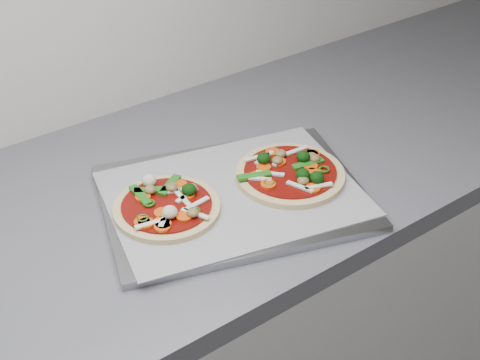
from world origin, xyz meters
TOP-DOWN VIEW (x-y plane):
  - countertop at (0.00, 1.30)m, footprint 3.60×0.60m
  - baking_tray at (0.30, 1.22)m, footprint 0.50×0.43m
  - parchment at (0.30, 1.22)m, footprint 0.46×0.38m
  - pizza_left at (0.19, 1.24)m, footprint 0.21×0.21m
  - pizza_right at (0.40, 1.20)m, footprint 0.23×0.23m

SIDE VIEW (x-z plane):
  - countertop at x=0.00m, z-range 0.86..0.90m
  - baking_tray at x=0.30m, z-range 0.90..0.91m
  - parchment at x=0.30m, z-range 0.91..0.92m
  - pizza_left at x=0.19m, z-range 0.91..0.94m
  - pizza_right at x=0.40m, z-range 0.91..0.94m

